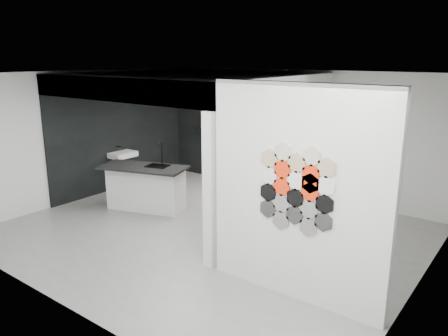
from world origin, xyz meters
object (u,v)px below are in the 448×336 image
glass_bowl (295,136)px  utensil_cup (223,127)px  partition_panel (297,195)px  kettle (286,134)px  glass_vase (295,135)px  kitchen_island (146,187)px  bottle_dark (236,127)px  wall_basin (123,155)px  stockpot (209,124)px

glass_bowl → utensil_cup: utensil_cup is taller
partition_panel → kettle: partition_panel is taller
kettle → utensil_cup: 1.78m
glass_bowl → glass_vase: size_ratio=0.88×
kitchen_island → bottle_dark: bearing=64.7°
wall_basin → stockpot: (0.94, 2.07, 0.57)m
partition_panel → wall_basin: (-5.46, 1.80, -0.55)m
glass_vase → bottle_dark: (-1.60, 0.00, 0.02)m
bottle_dark → kitchen_island: bearing=-97.7°
wall_basin → glass_vase: glass_vase is taller
partition_panel → utensil_cup: 5.62m
kitchen_island → partition_panel: bearing=-33.8°
kitchen_island → glass_vase: size_ratio=13.85×
glass_vase → kettle: bearing=180.0°
glass_vase → utensil_cup: 2.01m
bottle_dark → utensil_cup: bottle_dark is taller
glass_bowl → kitchen_island: bearing=-126.1°
kettle → bottle_dark: bottle_dark is taller
partition_panel → kettle: bearing=120.8°
stockpot → kettle: (2.22, 0.00, -0.02)m
kitchen_island → glass_bowl: kitchen_island is taller
partition_panel → kettle: (-2.30, 3.87, -0.01)m
partition_panel → kitchen_island: 4.30m
wall_basin → bottle_dark: bearing=49.1°
glass_bowl → utensil_cup: 2.01m
partition_panel → stockpot: partition_panel is taller
glass_bowl → bottle_dark: bearing=180.0°
bottle_dark → partition_panel: bearing=-46.4°
partition_panel → glass_vase: (-2.08, 3.87, -0.01)m
kettle → partition_panel: bearing=-51.5°
wall_basin → bottle_dark: 2.79m
kitchen_island → glass_vase: (1.96, 2.70, 0.91)m
partition_panel → kitchen_island: bearing=163.9°
wall_basin → utensil_cup: 2.54m
kitchen_island → wall_basin: bearing=138.5°
bottle_dark → utensil_cup: 0.41m
wall_basin → glass_bowl: 4.00m
partition_panel → wall_basin: partition_panel is taller
partition_panel → kitchen_island: size_ratio=1.47×
wall_basin → bottle_dark: bottle_dark is taller
partition_panel → glass_vase: 4.39m
partition_panel → bottle_dark: (-3.68, 3.87, 0.01)m
partition_panel → stockpot: 5.95m
partition_panel → stockpot: size_ratio=11.99×
partition_panel → stockpot: (-4.53, 3.87, 0.02)m
kitchen_island → glass_bowl: bearing=36.3°
wall_basin → kitchen_island: kitchen_island is taller
wall_basin → kettle: bearing=33.1°
partition_panel → glass_vase: bearing=118.2°
partition_panel → bottle_dark: 5.33m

